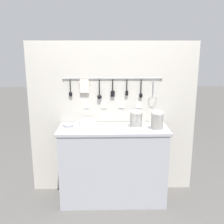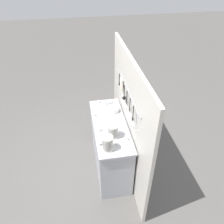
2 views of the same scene
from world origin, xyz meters
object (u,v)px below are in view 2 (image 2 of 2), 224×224
object	(u,v)px
bowl_stack_short_front	(108,143)
cup_edge_far	(103,142)
bowl_stack_wide_centre	(113,131)
cup_edge_near	(127,139)
cup_centre	(100,130)
cup_back_left	(99,102)
cup_beside_plates	(114,105)
cup_front_left	(94,115)
plate_stack	(113,109)
cup_back_right	(99,144)
steel_mixing_bowl	(108,102)

from	to	relation	value
bowl_stack_short_front	cup_edge_far	size ratio (longest dim) A/B	5.37
bowl_stack_wide_centre	cup_edge_near	xyz separation A→B (m)	(0.10, 0.17, -0.08)
cup_edge_far	cup_centre	bearing A→B (deg)	-178.13
bowl_stack_wide_centre	cup_edge_far	bearing A→B (deg)	-58.04
bowl_stack_short_front	cup_back_left	xyz separation A→B (m)	(-1.07, 0.02, -0.09)
bowl_stack_short_front	cup_beside_plates	world-z (taller)	bowl_stack_short_front
cup_edge_near	cup_front_left	world-z (taller)	same
bowl_stack_short_front	plate_stack	xyz separation A→B (m)	(-0.79, 0.21, -0.07)
plate_stack	cup_back_right	world-z (taller)	plate_stack
cup_edge_near	cup_back_right	bearing A→B (deg)	-85.52
cup_centre	cup_front_left	bearing A→B (deg)	-173.51
steel_mixing_bowl	bowl_stack_wide_centre	bearing A→B (deg)	-4.31
bowl_stack_wide_centre	cup_edge_far	size ratio (longest dim) A/B	5.01
cup_back_left	cup_beside_plates	bearing A→B (deg)	57.59
steel_mixing_bowl	cup_edge_near	distance (m)	0.91
bowl_stack_wide_centre	cup_edge_far	xyz separation A→B (m)	(0.10, -0.16, -0.08)
plate_stack	cup_centre	distance (m)	0.49
bowl_stack_short_front	bowl_stack_wide_centre	bearing A→B (deg)	153.24
steel_mixing_bowl	cup_front_left	distance (m)	0.40
plate_stack	cup_edge_near	size ratio (longest dim) A/B	4.93
bowl_stack_wide_centre	steel_mixing_bowl	bearing A→B (deg)	175.69
bowl_stack_wide_centre	steel_mixing_bowl	size ratio (longest dim) A/B	1.57
bowl_stack_short_front	cup_back_right	bearing A→B (deg)	-134.67
cup_back_right	cup_beside_plates	distance (m)	0.89
bowl_stack_short_front	cup_centre	bearing A→B (deg)	-171.48
cup_back_right	cup_centre	size ratio (longest dim) A/B	1.00
cup_edge_near	cup_beside_plates	world-z (taller)	same
bowl_stack_short_front	steel_mixing_bowl	size ratio (longest dim) A/B	1.69
plate_stack	cup_edge_near	xyz separation A→B (m)	(0.67, 0.08, -0.02)
cup_edge_near	cup_back_left	distance (m)	0.98
bowl_stack_wide_centre	cup_centre	bearing A→B (deg)	-131.80
bowl_stack_wide_centre	cup_back_right	bearing A→B (deg)	-58.41
cup_edge_far	cup_centre	xyz separation A→B (m)	(-0.25, -0.01, 0.00)
plate_stack	steel_mixing_bowl	xyz separation A→B (m)	(-0.23, -0.03, -0.02)
cup_beside_plates	cup_back_left	xyz separation A→B (m)	(-0.14, -0.23, 0.00)
cup_back_right	cup_back_left	world-z (taller)	same
steel_mixing_bowl	cup_front_left	bearing A→B (deg)	-41.72
steel_mixing_bowl	cup_back_left	xyz separation A→B (m)	(-0.04, -0.16, 0.00)
cup_centre	cup_edge_far	bearing A→B (deg)	1.87
cup_front_left	cup_centre	xyz separation A→B (m)	(0.35, 0.04, 0.00)
steel_mixing_bowl	cup_centre	distance (m)	0.69
plate_stack	bowl_stack_short_front	bearing A→B (deg)	-14.60
plate_stack	cup_edge_near	bearing A→B (deg)	6.60
plate_stack	cup_back_left	world-z (taller)	plate_stack
cup_front_left	bowl_stack_wide_centre	bearing A→B (deg)	22.55
bowl_stack_wide_centre	cup_edge_near	distance (m)	0.21
bowl_stack_short_front	plate_stack	bearing A→B (deg)	165.40
plate_stack	cup_edge_far	bearing A→B (deg)	-20.80
cup_edge_far	cup_beside_plates	world-z (taller)	same
cup_back_right	cup_centre	world-z (taller)	same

